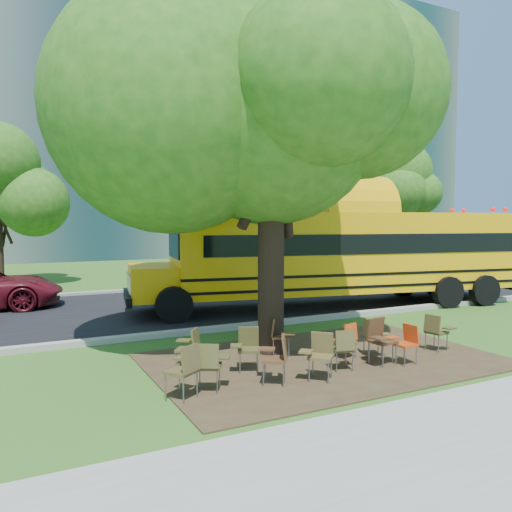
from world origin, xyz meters
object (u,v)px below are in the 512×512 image
chair_11 (347,337)px  chair_9 (247,345)px  main_tree (271,73)px  chair_10 (279,333)px  chair_8 (190,345)px  chair_1 (209,362)px  chair_3 (320,351)px  school_bus (344,252)px  chair_4 (344,345)px  chair_7 (436,329)px  chair_0 (185,366)px  chair_12 (372,334)px  chair_5 (380,336)px  chair_2 (277,354)px  chair_6 (406,340)px

chair_11 → chair_9: bearing=161.8°
main_tree → chair_10: bearing=-84.0°
main_tree → chair_8: 5.79m
chair_1 → chair_3: bearing=21.6°
school_bus → chair_11: school_bus is taller
chair_4 → chair_7: bearing=19.7°
chair_7 → chair_9: size_ratio=0.97×
chair_0 → chair_9: (1.54, 0.91, -0.04)m
chair_1 → chair_10: bearing=63.3°
school_bus → chair_9: 8.08m
chair_0 → chair_10: chair_0 is taller
chair_12 → chair_5: bearing=-4.5°
chair_2 → chair_6: size_ratio=1.09×
main_tree → school_bus: size_ratio=0.73×
chair_5 → chair_11: (-0.33, 0.61, -0.10)m
main_tree → chair_3: size_ratio=11.08×
chair_7 → chair_11: 2.14m
chair_4 → chair_12: chair_4 is taller
chair_4 → chair_1: bearing=-166.1°
chair_1 → chair_3: chair_1 is taller
chair_2 → chair_7: bearing=-52.6°
chair_7 → chair_12: bearing=-111.7°
chair_7 → chair_11: (-2.11, 0.38, -0.03)m
chair_6 → chair_8: bearing=66.1°
chair_9 → chair_10: (1.05, 0.65, -0.01)m
chair_1 → chair_8: size_ratio=1.05×
chair_1 → chair_2: chair_2 is taller
chair_6 → chair_10: size_ratio=0.98×
chair_4 → chair_9: (-1.64, 0.81, 0.02)m
chair_7 → chair_9: chair_9 is taller
chair_0 → chair_3: chair_0 is taller
chair_11 → chair_7: bearing=-24.1°
chair_5 → chair_12: bearing=-121.9°
chair_2 → chair_9: (-0.14, 0.92, -0.02)m
chair_5 → chair_9: (-2.54, 0.78, -0.05)m
chair_9 → chair_6: bearing=-173.5°
chair_3 → chair_6: size_ratio=1.06×
chair_2 → chair_9: chair_2 is taller
main_tree → chair_0: (-2.56, -1.86, -5.37)m
chair_4 → chair_6: 1.39m
chair_3 → chair_11: (1.29, 0.89, -0.06)m
chair_6 → chair_9: (-3.01, 0.99, 0.02)m
school_bus → chair_7: bearing=-97.2°
chair_1 → chair_2: 1.22m
chair_5 → chair_12: chair_5 is taller
chair_2 → chair_10: size_ratio=1.06×
chair_6 → chair_1: bearing=84.4°
chair_2 → chair_4: bearing=-53.6°
chair_2 → chair_5: (2.40, 0.14, 0.03)m
chair_3 → chair_9: 1.41m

